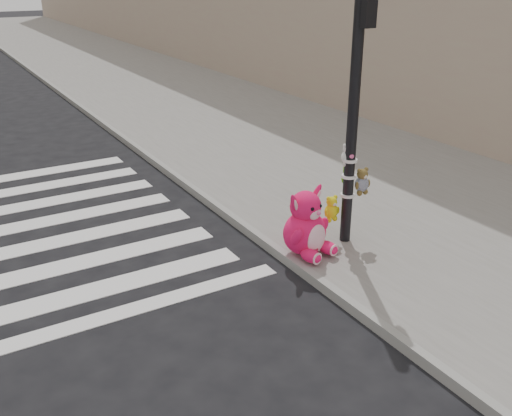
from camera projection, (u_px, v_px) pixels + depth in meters
ground at (262, 366)px, 6.28m from camera, size 120.00×120.00×0.00m
sidewalk_near at (231, 116)px, 16.52m from camera, size 7.00×80.00×0.14m
curb_edge at (115, 132)px, 14.90m from camera, size 0.12×80.00×0.15m
signal_pole at (351, 139)px, 8.26m from camera, size 0.71×0.48×4.00m
pink_bunny at (306, 227)px, 8.28m from camera, size 0.78×0.87×1.04m
red_teddy at (315, 255)px, 8.20m from camera, size 0.14×0.10×0.19m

